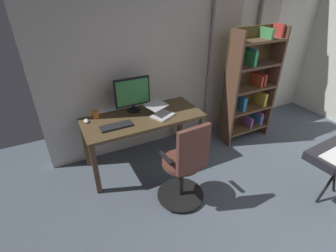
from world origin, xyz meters
TOP-DOWN VIEW (x-y plane):
  - back_room_partition at (0.00, -2.71)m, footprint 4.87×0.10m
  - curtain_left_panel at (-1.15, -2.60)m, footprint 0.39×0.06m
  - curtain_right_panel at (-0.31, -2.60)m, footprint 0.50×0.06m
  - desk at (1.22, -2.22)m, footprint 1.56×0.68m
  - office_chair at (1.10, -1.31)m, footprint 0.56×0.56m
  - computer_monitor at (1.26, -2.44)m, footprint 0.48×0.18m
  - computer_keyboard at (1.61, -2.11)m, footprint 0.39×0.14m
  - laptop at (1.00, -2.14)m, footprint 0.39×0.41m
  - computer_mouse at (1.91, -2.40)m, footprint 0.06×0.10m
  - mug_coffee at (1.78, -2.47)m, footprint 0.13×0.09m
  - bookshelf at (-0.52, -2.15)m, footprint 0.83×0.30m

SIDE VIEW (x-z plane):
  - office_chair at x=1.10m, z-range -0.04..1.04m
  - desk at x=1.22m, z-range 0.28..1.02m
  - computer_keyboard at x=1.61m, z-range 0.74..0.76m
  - computer_mouse at x=1.91m, z-range 0.74..0.77m
  - mug_coffee at x=1.78m, z-range 0.74..0.83m
  - laptop at x=1.00m, z-range 0.72..0.87m
  - bookshelf at x=-0.52m, z-range -0.01..1.76m
  - computer_monitor at x=1.26m, z-range 0.76..1.23m
  - curtain_left_panel at x=-1.15m, z-range 0.00..2.42m
  - curtain_right_panel at x=-0.31m, z-range 0.00..2.42m
  - back_room_partition at x=0.00m, z-range 0.00..2.58m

